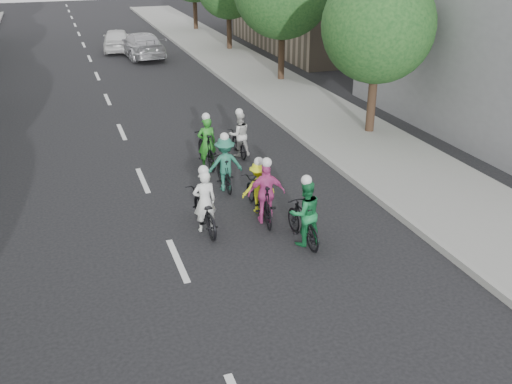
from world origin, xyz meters
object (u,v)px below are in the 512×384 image
cyclist_5 (225,167)px  cyclist_6 (304,218)px  cyclist_0 (239,139)px  follow_car_lead (141,45)px  cyclist_3 (206,147)px  cyclist_4 (258,191)px  cyclist_1 (266,198)px  cyclist_2 (204,208)px  follow_car_trail (117,40)px

cyclist_5 → cyclist_6: size_ratio=0.97×
cyclist_0 → cyclist_6: size_ratio=0.92×
cyclist_5 → follow_car_lead: (0.87, 20.76, 0.06)m
cyclist_3 → cyclist_4: cyclist_3 is taller
cyclist_1 → cyclist_2: bearing=6.5°
follow_car_trail → cyclist_5: bearing=97.8°
cyclist_4 → cyclist_6: cyclist_6 is taller
cyclist_1 → follow_car_lead: bearing=-81.2°
cyclist_1 → cyclist_3: size_ratio=0.98×
cyclist_2 → cyclist_5: cyclist_2 is taller
cyclist_6 → follow_car_lead: bearing=-91.7°
cyclist_0 → cyclist_2: (-2.48, -4.81, -0.00)m
cyclist_5 → cyclist_0: bearing=-114.6°
cyclist_5 → follow_car_trail: (-0.27, 23.38, 0.04)m
cyclist_3 → cyclist_6: size_ratio=1.06×
cyclist_0 → follow_car_trail: bearing=-84.5°
cyclist_1 → follow_car_lead: size_ratio=0.36×
cyclist_4 → cyclist_6: size_ratio=0.95×
cyclist_1 → cyclist_5: size_ratio=1.06×
cyclist_0 → follow_car_trail: (-1.54, 20.83, 0.13)m
cyclist_6 → follow_car_trail: (-1.15, 27.14, 0.04)m
follow_car_lead → cyclist_1: bearing=83.6°
cyclist_3 → cyclist_4: (0.47, -3.64, -0.08)m
cyclist_1 → cyclist_4: bearing=-82.3°
cyclist_6 → follow_car_trail: size_ratio=0.43×
cyclist_2 → cyclist_5: bearing=-119.2°
cyclist_2 → cyclist_3: size_ratio=1.02×
cyclist_0 → cyclist_1: (-0.86, -4.91, 0.08)m
cyclist_2 → cyclist_5: 2.57m
cyclist_0 → follow_car_lead: cyclist_0 is taller
cyclist_0 → cyclist_4: (-0.83, -4.25, -0.02)m
cyclist_1 → cyclist_2: 1.63m
cyclist_5 → follow_car_trail: size_ratio=0.42×
cyclist_0 → follow_car_trail: 20.89m
cyclist_4 → cyclist_2: bearing=17.7°
cyclist_3 → cyclist_4: size_ratio=1.11×
cyclist_1 → cyclist_4: 0.67m
cyclist_0 → cyclist_3: cyclist_3 is taller
cyclist_5 → follow_car_trail: bearing=-87.6°
cyclist_3 → follow_car_trail: size_ratio=0.45×
cyclist_3 → cyclist_1: bearing=94.6°
cyclist_3 → cyclist_4: bearing=96.1°
cyclist_1 → cyclist_6: cyclist_6 is taller
cyclist_2 → cyclist_3: bearing=-106.6°
cyclist_6 → cyclist_5: bearing=-78.6°
cyclist_2 → cyclist_3: cyclist_3 is taller
cyclist_6 → cyclist_4: bearing=-79.6°
cyclist_2 → follow_car_lead: cyclist_2 is taller
cyclist_1 → follow_car_trail: size_ratio=0.44×
cyclist_4 → follow_car_lead: (0.44, 22.45, 0.17)m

